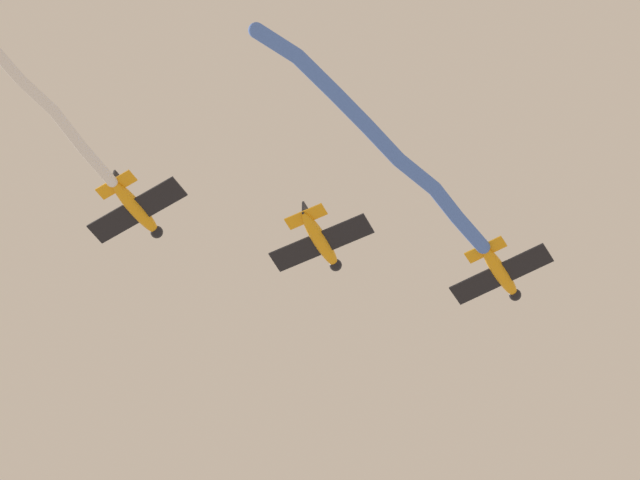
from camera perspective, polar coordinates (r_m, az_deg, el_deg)
airplane_lead at (r=81.95m, az=8.06°, el=-1.45°), size 6.85×5.23×1.69m
smoke_trail_lead at (r=74.84m, az=2.79°, el=4.37°), size 9.79×19.80×2.90m
airplane_left_wing at (r=80.02m, az=0.04°, el=-0.05°), size 6.85×5.19×1.69m
airplane_right_wing at (r=79.76m, az=-8.19°, el=1.39°), size 6.84×5.23×1.69m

